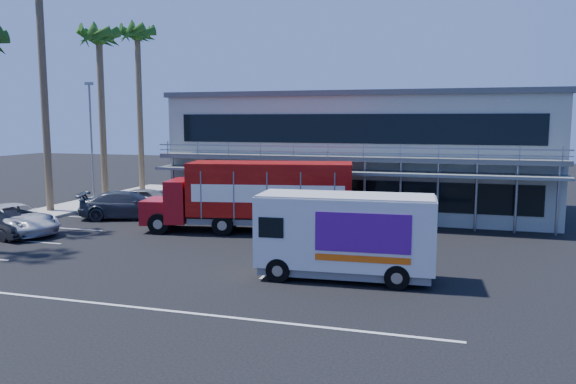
# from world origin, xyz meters

# --- Properties ---
(ground) EXTENTS (120.00, 120.00, 0.00)m
(ground) POSITION_xyz_m (0.00, 0.00, 0.00)
(ground) COLOR black
(ground) RESTS_ON ground
(building) EXTENTS (22.40, 12.00, 7.30)m
(building) POSITION_xyz_m (3.00, 14.94, 3.66)
(building) COLOR #A3A99B
(building) RESTS_ON ground
(curb_strip) EXTENTS (3.00, 32.00, 0.16)m
(curb_strip) POSITION_xyz_m (-15.00, 6.00, 0.08)
(curb_strip) COLOR #A5A399
(curb_strip) RESTS_ON ground
(palm_e) EXTENTS (2.80, 2.80, 12.25)m
(palm_e) POSITION_xyz_m (-14.70, 13.00, 10.57)
(palm_e) COLOR brown
(palm_e) RESTS_ON ground
(palm_f) EXTENTS (2.80, 2.80, 13.25)m
(palm_f) POSITION_xyz_m (-15.10, 18.50, 11.47)
(palm_f) COLOR brown
(palm_f) RESTS_ON ground
(light_pole_far) EXTENTS (0.50, 0.25, 8.09)m
(light_pole_far) POSITION_xyz_m (-14.20, 11.00, 4.50)
(light_pole_far) COLOR gray
(light_pole_far) RESTS_ON ground
(red_truck) EXTENTS (10.84, 4.35, 3.56)m
(red_truck) POSITION_xyz_m (-1.02, 6.01, 1.96)
(red_truck) COLOR #9F0C14
(red_truck) RESTS_ON ground
(white_van) EXTENTS (6.38, 2.54, 3.06)m
(white_van) POSITION_xyz_m (4.89, -1.09, 1.62)
(white_van) COLOR silver
(white_van) RESTS_ON ground
(parked_car_b) EXTENTS (4.25, 2.31, 1.33)m
(parked_car_b) POSITION_xyz_m (-12.50, 1.20, 0.66)
(parked_car_b) COLOR black
(parked_car_b) RESTS_ON ground
(parked_car_c) EXTENTS (5.88, 4.00, 1.50)m
(parked_car_c) POSITION_xyz_m (-12.50, 2.03, 0.75)
(parked_car_c) COLOR silver
(parked_car_c) RESTS_ON ground
(parked_car_d) EXTENTS (5.85, 3.95, 1.57)m
(parked_car_d) POSITION_xyz_m (-9.50, 7.60, 0.79)
(parked_car_d) COLOR #313741
(parked_car_d) RESTS_ON ground
(parked_car_e) EXTENTS (4.24, 2.10, 1.39)m
(parked_car_e) POSITION_xyz_m (-10.05, 10.80, 0.70)
(parked_car_e) COLOR slate
(parked_car_e) RESTS_ON ground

